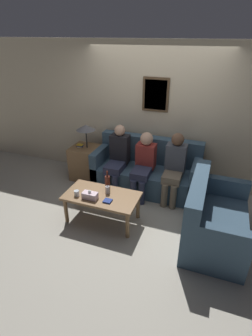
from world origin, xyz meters
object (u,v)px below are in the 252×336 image
Objects in this scene: coffee_table at (102,198)px; person_middle at (144,163)px; drinking_glass at (77,193)px; couch_main at (147,172)px; wine_bottle at (108,182)px; couch_side at (212,221)px; person_left at (118,156)px; person_right at (174,166)px.

coffee_table is 0.99× the size of person_middle.
drinking_glass is at bearing -122.84° from person_middle.
couch_main is 1.10m from wine_bottle.
couch_main and couch_side have the same top height.
person_left is at bearing -160.93° from couch_main.
coffee_table is 1.06m from person_left.
person_right is (0.90, 0.80, 0.07)m from wine_bottle.
person_right is at bearing 2.49° from person_middle.
person_middle reaches higher than drinking_glass.
person_left is 1.01× the size of person_right.
wine_bottle is at bearing 85.76° from coffee_table.
couch_main is at bearing 72.62° from coffee_table.
person_middle is (0.72, 1.12, 0.12)m from drinking_glass.
wine_bottle is at bearing -109.81° from couch_main.
wine_bottle reaches higher than coffee_table.
couch_main is at bearing 70.19° from wine_bottle.
couch_main is at bearing 61.70° from drinking_glass.
couch_side is at bearing -50.14° from person_right.
couch_side is 1.66m from wine_bottle.
person_right reaches higher than person_middle.
person_middle is at bearing 56.02° from couch_side.
wine_bottle is (-0.36, -1.00, 0.26)m from couch_main.
couch_side is at bearing 7.48° from drinking_glass.
person_left reaches higher than wine_bottle.
person_left is at bearing 97.90° from coffee_table.
couch_side is 1.57m from person_middle.
coffee_table is 0.94× the size of person_left.
person_left reaches higher than drinking_glass.
couch_side is at bearing -33.98° from person_middle.
person_right reaches higher than couch_main.
drinking_glass is (-2.00, -0.26, 0.18)m from couch_side.
drinking_glass is at bearing -100.08° from person_left.
couch_main is 22.01× the size of drinking_glass.
person_left is (0.21, 1.17, 0.14)m from drinking_glass.
person_right is at bearing 47.58° from coffee_table.
coffee_table is 1.07m from person_middle.
drinking_glass is 1.34m from person_middle.
person_left reaches higher than person_right.
person_right is (-0.74, 0.88, 0.33)m from couch_side.
person_middle is at bearing -4.92° from person_left.
drinking_glass is at bearing -157.26° from coffee_table.
person_right is (1.26, 1.15, 0.15)m from drinking_glass.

